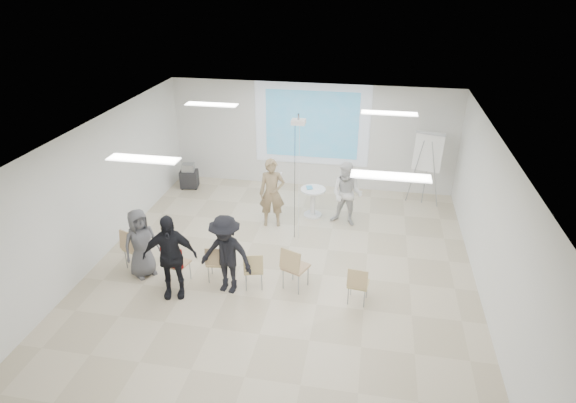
% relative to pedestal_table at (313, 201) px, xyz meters
% --- Properties ---
extents(floor, '(8.00, 9.00, 0.10)m').
position_rel_pedestal_table_xyz_m(floor, '(-0.32, -2.59, -0.49)').
color(floor, beige).
rests_on(floor, ground).
extents(ceiling, '(8.00, 9.00, 0.10)m').
position_rel_pedestal_table_xyz_m(ceiling, '(-0.32, -2.59, 2.61)').
color(ceiling, white).
rests_on(ceiling, wall_back).
extents(wall_back, '(8.00, 0.10, 3.00)m').
position_rel_pedestal_table_xyz_m(wall_back, '(-0.32, 1.96, 1.06)').
color(wall_back, silver).
rests_on(wall_back, floor).
extents(wall_left, '(0.10, 9.00, 3.00)m').
position_rel_pedestal_table_xyz_m(wall_left, '(-4.37, -2.59, 1.06)').
color(wall_left, silver).
rests_on(wall_left, floor).
extents(wall_right, '(0.10, 9.00, 3.00)m').
position_rel_pedestal_table_xyz_m(wall_right, '(3.73, -2.59, 1.06)').
color(wall_right, silver).
rests_on(wall_right, floor).
extents(projection_halo, '(3.20, 0.01, 2.30)m').
position_rel_pedestal_table_xyz_m(projection_halo, '(-0.32, 1.90, 1.41)').
color(projection_halo, silver).
rests_on(projection_halo, wall_back).
extents(projection_image, '(2.60, 0.01, 1.90)m').
position_rel_pedestal_table_xyz_m(projection_image, '(-0.32, 1.88, 1.41)').
color(projection_image, teal).
rests_on(projection_image, wall_back).
extents(pedestal_table, '(0.80, 0.80, 0.79)m').
position_rel_pedestal_table_xyz_m(pedestal_table, '(0.00, 0.00, 0.00)').
color(pedestal_table, silver).
rests_on(pedestal_table, floor).
extents(player_left, '(0.79, 0.60, 1.96)m').
position_rel_pedestal_table_xyz_m(player_left, '(-0.92, -0.63, 0.54)').
color(player_left, '#917A59').
rests_on(player_left, floor).
extents(player_right, '(1.02, 0.89, 1.80)m').
position_rel_pedestal_table_xyz_m(player_right, '(0.86, -0.26, 0.46)').
color(player_right, silver).
rests_on(player_right, floor).
extents(controller_left, '(0.05, 0.11, 0.04)m').
position_rel_pedestal_table_xyz_m(controller_left, '(-0.74, -0.38, 0.85)').
color(controller_left, white).
rests_on(controller_left, player_left).
extents(controller_right, '(0.06, 0.12, 0.04)m').
position_rel_pedestal_table_xyz_m(controller_right, '(0.68, -0.01, 0.78)').
color(controller_right, silver).
rests_on(controller_right, player_right).
extents(chair_far_left, '(0.57, 0.59, 0.93)m').
position_rel_pedestal_table_xyz_m(chair_far_left, '(-3.39, -3.06, 0.11)').
color(chair_far_left, tan).
rests_on(chair_far_left, floor).
extents(chair_left_mid, '(0.50, 0.52, 0.88)m').
position_rel_pedestal_table_xyz_m(chair_left_mid, '(-2.31, -3.43, 0.08)').
color(chair_left_mid, tan).
rests_on(chair_left_mid, floor).
extents(chair_left_inner, '(0.43, 0.45, 0.82)m').
position_rel_pedestal_table_xyz_m(chair_left_inner, '(-1.54, -3.18, 0.05)').
color(chair_left_inner, tan).
rests_on(chair_left_inner, floor).
extents(chair_center, '(0.48, 0.50, 0.82)m').
position_rel_pedestal_table_xyz_m(chair_center, '(-0.74, -3.29, 0.05)').
color(chair_center, tan).
rests_on(chair_center, floor).
extents(chair_right_inner, '(0.60, 0.61, 0.95)m').
position_rel_pedestal_table_xyz_m(chair_right_inner, '(0.05, -3.17, 0.13)').
color(chair_right_inner, tan).
rests_on(chair_right_inner, floor).
extents(chair_right_far, '(0.43, 0.45, 0.82)m').
position_rel_pedestal_table_xyz_m(chair_right_far, '(1.31, -3.41, 0.04)').
color(chair_right_far, tan).
rests_on(chair_right_far, floor).
extents(red_jacket, '(0.45, 0.19, 0.42)m').
position_rel_pedestal_table_xyz_m(red_jacket, '(-2.29, -3.57, 0.28)').
color(red_jacket, maroon).
rests_on(red_jacket, chair_left_mid).
extents(laptop, '(0.32, 0.25, 0.02)m').
position_rel_pedestal_table_xyz_m(laptop, '(-1.55, -3.09, 0.00)').
color(laptop, black).
rests_on(laptop, chair_left_inner).
extents(audience_left, '(1.30, 0.96, 2.00)m').
position_rel_pedestal_table_xyz_m(audience_left, '(-2.24, -3.76, 0.56)').
color(audience_left, black).
rests_on(audience_left, floor).
extents(audience_mid, '(1.31, 0.86, 1.88)m').
position_rel_pedestal_table_xyz_m(audience_mid, '(-1.23, -3.44, 0.50)').
color(audience_mid, black).
rests_on(audience_mid, floor).
extents(audience_outer, '(0.93, 0.98, 1.68)m').
position_rel_pedestal_table_xyz_m(audience_outer, '(-3.11, -3.22, 0.40)').
color(audience_outer, '#58585D').
rests_on(audience_outer, floor).
extents(flipchart_easel, '(0.84, 0.66, 2.01)m').
position_rel_pedestal_table_xyz_m(flipchart_easel, '(2.82, 1.23, 1.04)').
color(flipchart_easel, gray).
rests_on(flipchart_easel, floor).
extents(av_cart, '(0.55, 0.47, 0.74)m').
position_rel_pedestal_table_xyz_m(av_cart, '(-3.76, 1.11, -0.10)').
color(av_cart, black).
rests_on(av_cart, floor).
extents(ceiling_projector, '(0.30, 0.25, 3.00)m').
position_rel_pedestal_table_xyz_m(ceiling_projector, '(-0.22, -1.10, 2.25)').
color(ceiling_projector, white).
rests_on(ceiling_projector, ceiling).
extents(fluor_panel_nw, '(1.20, 0.30, 0.02)m').
position_rel_pedestal_table_xyz_m(fluor_panel_nw, '(-2.32, -0.59, 2.53)').
color(fluor_panel_nw, white).
rests_on(fluor_panel_nw, ceiling).
extents(fluor_panel_ne, '(1.20, 0.30, 0.02)m').
position_rel_pedestal_table_xyz_m(fluor_panel_ne, '(1.68, -0.59, 2.53)').
color(fluor_panel_ne, white).
rests_on(fluor_panel_ne, ceiling).
extents(fluor_panel_sw, '(1.20, 0.30, 0.02)m').
position_rel_pedestal_table_xyz_m(fluor_panel_sw, '(-2.32, -4.09, 2.53)').
color(fluor_panel_sw, white).
rests_on(fluor_panel_sw, ceiling).
extents(fluor_panel_se, '(1.20, 0.30, 0.02)m').
position_rel_pedestal_table_xyz_m(fluor_panel_se, '(1.68, -4.09, 2.53)').
color(fluor_panel_se, white).
rests_on(fluor_panel_se, ceiling).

